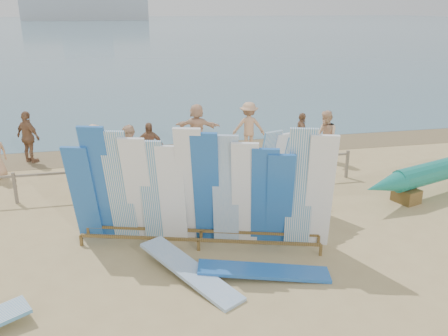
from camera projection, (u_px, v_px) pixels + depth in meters
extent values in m
plane|color=tan|center=(170.00, 237.00, 11.36)|extent=(160.00, 160.00, 0.00)
cube|color=#416374|center=(121.00, 26.00, 129.70)|extent=(320.00, 240.00, 0.02)
cube|color=brown|center=(151.00, 152.00, 18.02)|extent=(40.00, 2.60, 0.01)
cube|color=#999EA3|center=(86.00, 9.00, 174.09)|extent=(45.00, 8.00, 8.00)
cube|color=#786C5B|center=(159.00, 167.00, 13.87)|extent=(12.00, 0.06, 0.06)
cube|color=#786C5B|center=(15.00, 188.00, 13.19)|extent=(0.08, 0.08, 0.90)
cube|color=#786C5B|center=(89.00, 183.00, 13.59)|extent=(0.08, 0.08, 0.90)
cube|color=#786C5B|center=(159.00, 178.00, 13.99)|extent=(0.08, 0.08, 0.90)
cube|color=#786C5B|center=(225.00, 173.00, 14.38)|extent=(0.08, 0.08, 0.90)
cube|color=#786C5B|center=(288.00, 168.00, 14.78)|extent=(0.08, 0.08, 0.90)
cube|color=#786C5B|center=(347.00, 164.00, 15.18)|extent=(0.08, 0.08, 0.90)
cube|color=brown|center=(198.00, 240.00, 10.68)|extent=(5.25, 1.66, 0.06)
cube|color=brown|center=(201.00, 231.00, 11.11)|extent=(5.25, 1.66, 0.06)
cube|color=#235DAF|center=(83.00, 194.00, 10.80)|extent=(0.75, 0.80, 2.41)
cube|color=#235DAF|center=(101.00, 184.00, 10.69)|extent=(0.78, 0.91, 2.88)
cube|color=silver|center=(120.00, 187.00, 10.67)|extent=(0.76, 0.85, 2.79)
cube|color=white|center=(138.00, 190.00, 10.66)|extent=(0.79, 0.93, 2.65)
cube|color=silver|center=(153.00, 192.00, 10.64)|extent=(0.74, 0.77, 2.58)
cube|color=white|center=(172.00, 195.00, 10.62)|extent=(0.72, 0.73, 2.48)
cube|color=white|center=(191.00, 187.00, 10.52)|extent=(0.82, 1.04, 2.91)
cube|color=#235DAF|center=(206.00, 189.00, 10.51)|extent=(0.80, 0.98, 2.81)
cube|color=#7FA5CB|center=(226.00, 191.00, 10.49)|extent=(0.74, 0.79, 2.74)
cube|color=white|center=(245.00, 195.00, 10.47)|extent=(0.78, 0.90, 2.61)
cube|color=#235DAF|center=(264.00, 198.00, 10.46)|extent=(0.78, 0.91, 2.49)
cube|color=#235DAF|center=(280.00, 201.00, 10.45)|extent=(0.78, 0.92, 2.38)
cube|color=silver|center=(300.00, 190.00, 10.33)|extent=(0.73, 0.75, 2.92)
cube|color=white|center=(320.00, 193.00, 10.31)|extent=(0.75, 0.82, 2.79)
cube|color=brown|center=(284.00, 211.00, 12.26)|extent=(1.70, 0.66, 0.05)
cube|color=brown|center=(274.00, 206.00, 12.57)|extent=(1.70, 0.66, 0.05)
cube|color=white|center=(254.00, 186.00, 11.73)|extent=(0.64, 0.67, 2.05)
cube|color=silver|center=(265.00, 176.00, 11.84)|extent=(0.69, 0.80, 2.45)
cube|color=white|center=(276.00, 176.00, 12.03)|extent=(0.70, 0.81, 2.35)
cube|color=silver|center=(286.00, 175.00, 12.22)|extent=(0.70, 0.83, 2.25)
cube|color=white|center=(294.00, 175.00, 12.37)|extent=(0.70, 0.84, 2.15)
cube|color=white|center=(304.00, 174.00, 12.55)|extent=(0.65, 0.68, 2.10)
cube|color=brown|center=(406.00, 195.00, 13.35)|extent=(0.73, 0.80, 0.39)
cone|color=#178070|center=(384.00, 185.00, 12.71)|extent=(1.44, 1.00, 0.61)
cube|color=brown|center=(296.00, 179.00, 13.04)|extent=(1.05, 0.84, 0.06)
cube|color=white|center=(297.00, 169.00, 12.95)|extent=(0.50, 0.13, 0.44)
cube|color=#7FA5CB|center=(190.00, 278.00, 9.65)|extent=(1.88, 2.59, 0.37)
cube|color=#235DAF|center=(264.00, 276.00, 9.73)|extent=(2.76, 1.14, 0.24)
cube|color=red|center=(177.00, 171.00, 15.06)|extent=(0.62, 0.59, 0.04)
cube|color=red|center=(178.00, 161.00, 15.18)|extent=(0.51, 0.31, 0.49)
cube|color=red|center=(174.00, 172.00, 14.87)|extent=(0.71, 0.69, 0.05)
cube|color=red|center=(169.00, 162.00, 14.94)|extent=(0.54, 0.41, 0.53)
cube|color=red|center=(189.00, 163.00, 15.02)|extent=(0.61, 0.81, 0.52)
cube|color=red|center=(190.00, 151.00, 15.18)|extent=(0.46, 0.27, 0.33)
imported|color=tan|center=(249.00, 127.00, 17.84)|extent=(1.28, 0.70, 1.88)
imported|color=#8C6042|center=(301.00, 134.00, 17.35)|extent=(0.55, 0.99, 1.59)
imported|color=beige|center=(325.00, 137.00, 16.59)|extent=(0.52, 0.93, 1.83)
imported|color=beige|center=(130.00, 153.00, 14.86)|extent=(0.55, 0.92, 1.77)
imported|color=beige|center=(197.00, 128.00, 17.75)|extent=(1.79, 1.08, 1.84)
imported|color=tan|center=(96.00, 150.00, 15.35)|extent=(0.99, 1.14, 1.67)
imported|color=#8C6042|center=(28.00, 137.00, 16.51)|extent=(1.11, 1.06, 1.84)
imported|color=#8C6042|center=(149.00, 147.00, 15.74)|extent=(0.97, 0.43, 1.65)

